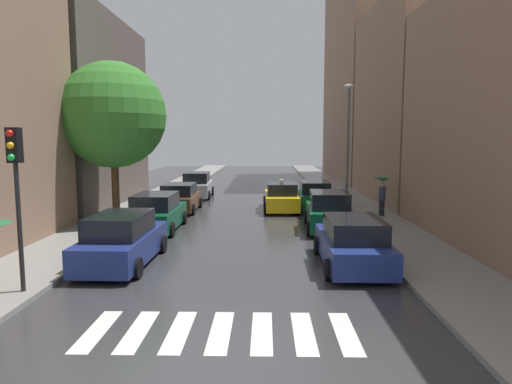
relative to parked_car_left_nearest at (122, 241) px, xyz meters
name	(u,v)px	position (x,y,z in m)	size (l,w,h in m)	color
ground_plane	(252,197)	(3.77, 17.72, -0.83)	(28.00, 72.00, 0.04)	#323235
sidewalk_left	(162,195)	(-2.73, 17.72, -0.74)	(3.00, 72.00, 0.15)	gray
sidewalk_right	(342,196)	(10.27, 17.72, -0.74)	(3.00, 72.00, 0.15)	gray
crosswalk_stripes	(220,332)	(3.77, -5.20, -0.80)	(5.85, 2.20, 0.01)	silver
building_left_mid	(73,113)	(-7.23, 13.53, 4.93)	(6.00, 12.44, 11.49)	#564C47
building_right_mid	(419,104)	(14.77, 15.61, 5.58)	(6.00, 12.74, 12.78)	#8C6B56
building_right_far	(367,57)	(14.77, 31.74, 11.43)	(6.00, 18.55, 24.49)	#8C6B56
parked_car_left_nearest	(122,241)	(0.00, 0.00, 0.00)	(2.15, 4.75, 1.74)	navy
parked_car_left_second	(156,213)	(-0.22, 5.63, -0.01)	(2.17, 4.48, 1.70)	#0C4C2D
parked_car_left_third	(180,198)	(-0.18, 11.04, -0.06)	(2.13, 4.16, 1.60)	brown
parked_car_left_fourth	(197,186)	(-0.10, 17.12, 0.02)	(2.19, 4.29, 1.80)	#B2B7BF
parked_car_right_nearest	(353,243)	(7.60, -0.07, -0.04)	(2.16, 4.61, 1.63)	navy
parked_car_right_second	(329,212)	(7.64, 5.87, 0.01)	(2.28, 4.39, 1.78)	#0C4C2D
parked_car_right_third	(315,196)	(7.67, 12.05, -0.03)	(2.18, 4.53, 1.67)	#0C4C2D
taxi_midroad	(281,197)	(5.68, 11.54, -0.05)	(2.12, 4.62, 1.81)	yellow
pedestrian_foreground	(382,188)	(10.85, 8.97, 0.77)	(0.95, 0.95, 2.00)	black
street_tree_left	(113,115)	(-2.63, 7.35, 4.48)	(5.10, 5.10, 7.70)	#513823
traffic_light_left_corner	(16,173)	(-1.68, -3.11, 2.48)	(0.30, 0.42, 4.30)	black
lamp_post_right	(348,138)	(9.32, 10.78, 3.36)	(0.60, 0.28, 6.98)	#595B60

